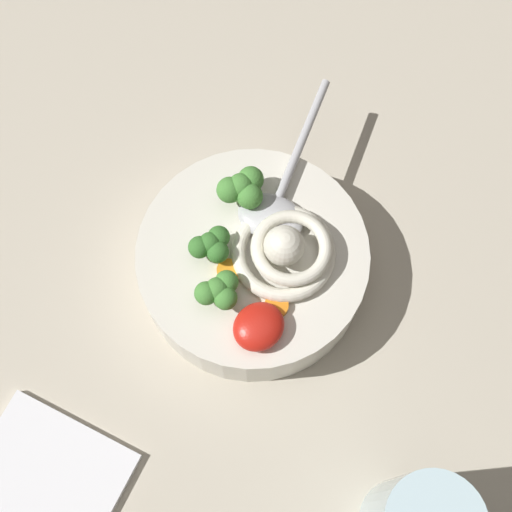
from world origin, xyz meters
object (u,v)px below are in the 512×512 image
Objects in this scene: noodle_pile at (285,250)px; folded_napkin at (41,489)px; soup_spoon at (276,204)px; soup_bowl at (256,267)px.

noodle_pile is 0.79× the size of folded_napkin.
soup_spoon is at bearing 7.90° from folded_napkin.
noodle_pile is (1.90, -1.63, 4.00)cm from soup_bowl.
folded_napkin is at bearing -179.24° from noodle_pile.
soup_bowl is 2.07× the size of noodle_pile.
soup_spoon reaches higher than folded_napkin.
noodle_pile is at bearing -150.28° from soup_spoon.
soup_bowl is 4.72cm from noodle_pile.
noodle_pile is 29.03cm from folded_napkin.
folded_napkin is at bearing -175.65° from soup_bowl.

